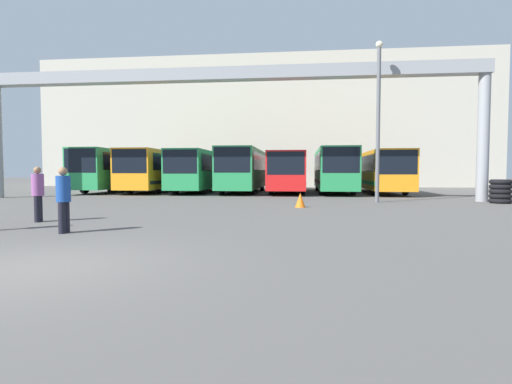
% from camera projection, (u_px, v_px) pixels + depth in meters
% --- Properties ---
extents(ground_plane, '(200.00, 200.00, 0.00)m').
position_uv_depth(ground_plane, '(29.00, 269.00, 6.47)').
color(ground_plane, '#514F4C').
extents(building_backdrop, '(49.85, 12.00, 14.19)m').
position_uv_depth(building_backdrop, '(265.00, 127.00, 48.43)').
color(building_backdrop, '#B7B2A3').
rests_on(building_backdrop, ground).
extents(overhead_gantry, '(28.60, 0.80, 7.44)m').
position_uv_depth(overhead_gantry, '(223.00, 90.00, 22.55)').
color(overhead_gantry, gray).
rests_on(overhead_gantry, ground).
extents(bus_slot_0, '(2.46, 10.81, 3.26)m').
position_uv_depth(bus_slot_0, '(117.00, 168.00, 32.04)').
color(bus_slot_0, '#268C4C').
rests_on(bus_slot_0, ground).
extents(bus_slot_1, '(2.62, 12.01, 3.19)m').
position_uv_depth(bus_slot_1, '(161.00, 169.00, 32.26)').
color(bus_slot_1, orange).
rests_on(bus_slot_1, ground).
extents(bus_slot_2, '(2.52, 11.16, 3.14)m').
position_uv_depth(bus_slot_2, '(201.00, 169.00, 31.46)').
color(bus_slot_2, '#268C4C').
rests_on(bus_slot_2, ground).
extents(bus_slot_3, '(2.61, 10.88, 3.28)m').
position_uv_depth(bus_slot_3, '(244.00, 168.00, 30.93)').
color(bus_slot_3, '#268C4C').
rests_on(bus_slot_3, ground).
extents(bus_slot_4, '(2.61, 12.42, 2.97)m').
position_uv_depth(bus_slot_4, '(289.00, 170.00, 31.33)').
color(bus_slot_4, red).
rests_on(bus_slot_4, ground).
extents(bus_slot_5, '(2.52, 11.48, 3.24)m').
position_uv_depth(bus_slot_5, '(333.00, 168.00, 30.47)').
color(bus_slot_5, '#268C4C').
rests_on(bus_slot_5, ground).
extents(bus_slot_6, '(2.53, 11.66, 3.04)m').
position_uv_depth(bus_slot_6, '(379.00, 170.00, 30.18)').
color(bus_slot_6, orange).
rests_on(bus_slot_6, ground).
extents(pedestrian_near_center, '(0.35, 0.35, 1.70)m').
position_uv_depth(pedestrian_near_center, '(64.00, 198.00, 10.21)').
color(pedestrian_near_center, black).
rests_on(pedestrian_near_center, ground).
extents(pedestrian_near_left, '(0.36, 0.36, 1.74)m').
position_uv_depth(pedestrian_near_left, '(38.00, 193.00, 12.53)').
color(pedestrian_near_left, black).
rests_on(pedestrian_near_left, ground).
extents(traffic_cone, '(0.46, 0.46, 0.64)m').
position_uv_depth(traffic_cone, '(300.00, 200.00, 17.73)').
color(traffic_cone, orange).
rests_on(traffic_cone, ground).
extents(tire_stack, '(1.04, 1.04, 1.20)m').
position_uv_depth(tire_stack, '(500.00, 191.00, 20.07)').
color(tire_stack, black).
rests_on(tire_stack, ground).
extents(lamp_post, '(0.36, 0.36, 8.25)m').
position_uv_depth(lamp_post, '(378.00, 115.00, 20.47)').
color(lamp_post, '#595B60').
rests_on(lamp_post, ground).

